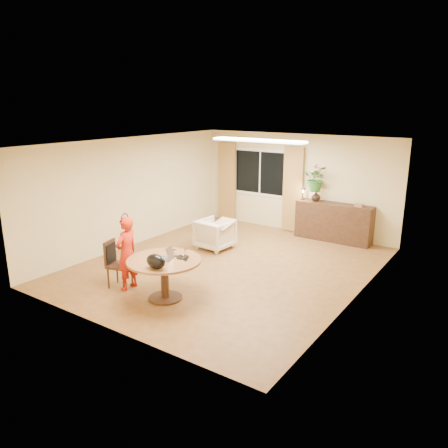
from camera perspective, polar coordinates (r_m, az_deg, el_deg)
name	(u,v)px	position (r m, az deg, el deg)	size (l,w,h in m)	color
floor	(228,266)	(9.36, 0.49, -5.51)	(6.50, 6.50, 0.00)	brown
ceiling	(228,143)	(8.76, 0.52, 10.56)	(6.50, 6.50, 0.00)	white
wall_back	(296,184)	(11.75, 9.43, 5.24)	(5.50, 5.50, 0.00)	#D1BE88
wall_left	(133,192)	(10.72, -11.82, 4.13)	(6.50, 6.50, 0.00)	#D1BE88
wall_right	(361,228)	(7.82, 17.45, -0.47)	(6.50, 6.50, 0.00)	#D1BE88
window	(260,172)	(12.20, 4.73, 6.72)	(1.70, 0.03, 1.30)	white
curtain_left	(227,182)	(12.74, 0.41, 5.53)	(0.55, 0.08, 2.25)	olive
curtain_right	(293,190)	(11.72, 8.98, 4.45)	(0.55, 0.08, 2.25)	olive
ceiling_panel	(258,140)	(9.78, 4.52, 10.83)	(2.20, 0.35, 0.05)	white
dining_table	(164,268)	(7.72, -7.80, -5.70)	(1.30, 1.30, 0.74)	brown
dining_chair	(119,264)	(8.44, -13.50, -5.11)	(0.43, 0.39, 0.90)	black
child	(127,253)	(8.23, -12.58, -3.75)	(0.33, 0.51, 1.39)	red
laptop	(161,252)	(7.68, -8.20, -3.62)	(0.37, 0.24, 0.24)	#B7B7BC
tumbler	(174,253)	(7.79, -6.53, -3.76)	(0.08, 0.08, 0.12)	white
wine_glass	(186,255)	(7.54, -5.03, -4.03)	(0.07, 0.07, 0.20)	white
pot_lid	(183,257)	(7.71, -5.42, -4.26)	(0.23, 0.23, 0.04)	white
handbag	(156,261)	(7.23, -8.90, -4.86)	(0.37, 0.22, 0.25)	black
armchair	(215,234)	(10.37, -1.16, -1.32)	(0.76, 0.78, 0.71)	beige
throw	(223,221)	(10.13, -0.15, 0.45)	(0.45, 0.55, 0.03)	beige
sideboard	(334,222)	(11.27, 14.12, 0.24)	(1.91, 0.47, 0.95)	black
vase	(316,196)	(11.32, 11.91, 3.57)	(0.24, 0.24, 0.25)	black
bouquet	(316,178)	(11.24, 11.97, 5.84)	(0.59, 0.51, 0.66)	#2A6024
book_stack	(359,205)	(10.97, 17.21, 2.38)	(0.20, 0.15, 0.08)	brown
desk_lamp	(303,194)	(11.39, 10.29, 3.89)	(0.13, 0.13, 0.31)	black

